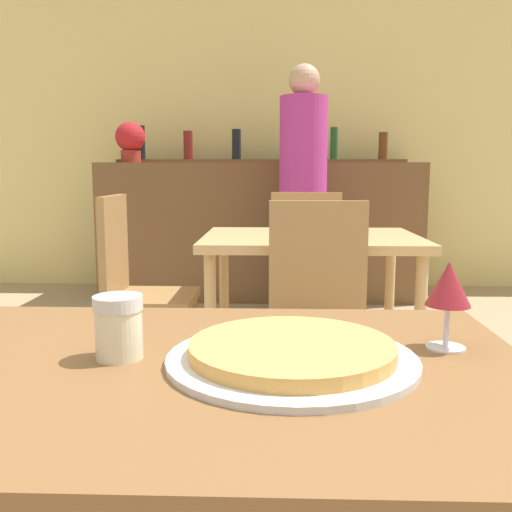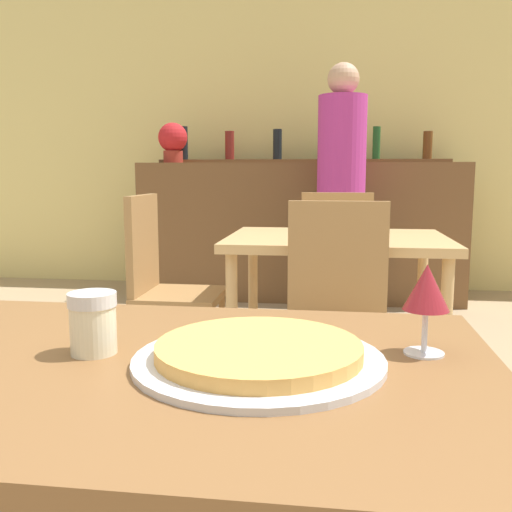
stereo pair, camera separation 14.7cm
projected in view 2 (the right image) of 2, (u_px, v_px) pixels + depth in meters
wall_back at (304, 131)px, 5.08m from camera, size 8.00×0.05×2.80m
dining_table_near at (167, 406)px, 0.97m from camera, size 1.12×0.78×0.72m
dining_table_far at (337, 256)px, 2.63m from camera, size 0.99×0.76×0.75m
bar_counter at (300, 231)px, 4.70m from camera, size 2.60×0.56×1.11m
bar_back_shelf at (297, 155)px, 4.76m from camera, size 2.39×0.24×0.32m
chair_far_side_front at (337, 310)px, 2.11m from camera, size 0.40×0.40×0.93m
chair_far_side_back at (336, 264)px, 3.18m from camera, size 0.40×0.40×0.93m
chair_far_side_left at (163, 278)px, 2.76m from camera, size 0.40×0.40×0.93m
pizza_tray at (259, 354)px, 0.94m from camera, size 0.42×0.42×0.04m
cheese_shaker at (93, 323)px, 0.99m from camera, size 0.08×0.08×0.11m
person_standing at (341, 181)px, 4.03m from camera, size 0.34×0.34×1.78m
wine_glass at (427, 290)px, 0.98m from camera, size 0.08×0.08×0.16m
potted_plant at (173, 140)px, 4.69m from camera, size 0.24×0.24×0.33m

